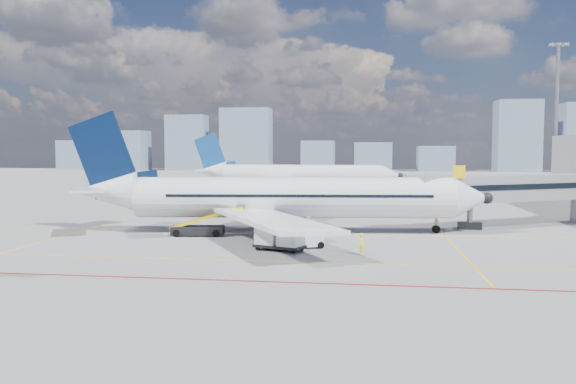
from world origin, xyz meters
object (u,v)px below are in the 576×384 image
at_px(cargo_dolly, 280,236).
at_px(ramp_worker, 362,244).
at_px(belt_loader, 200,228).
at_px(baggage_tug, 307,239).
at_px(main_aircraft, 276,198).
at_px(second_aircraft, 293,175).

relative_size(cargo_dolly, ramp_worker, 2.66).
bearing_deg(belt_loader, ramp_worker, -34.13).
bearing_deg(ramp_worker, baggage_tug, 63.61).
xyz_separation_m(baggage_tug, cargo_dolly, (-1.99, -1.40, 0.44)).
distance_m(main_aircraft, cargo_dolly, 10.08).
bearing_deg(ramp_worker, cargo_dolly, 83.91).
bearing_deg(cargo_dolly, main_aircraft, 121.66).
height_order(cargo_dolly, ramp_worker, cargo_dolly).
relative_size(main_aircraft, belt_loader, 5.83).
bearing_deg(main_aircraft, belt_loader, -160.47).
distance_m(main_aircraft, second_aircraft, 53.61).
bearing_deg(belt_loader, cargo_dolly, -45.11).
relative_size(main_aircraft, baggage_tug, 15.81).
height_order(main_aircraft, second_aircraft, second_aircraft).
height_order(second_aircraft, belt_loader, second_aircraft).
relative_size(main_aircraft, ramp_worker, 24.92).
bearing_deg(belt_loader, baggage_tug, -33.46).
xyz_separation_m(main_aircraft, ramp_worker, (8.14, -10.65, -2.43)).
relative_size(second_aircraft, belt_loader, 5.92).
distance_m(second_aircraft, cargo_dolly, 63.48).
bearing_deg(baggage_tug, main_aircraft, 90.40).
distance_m(cargo_dolly, belt_loader, 10.66).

